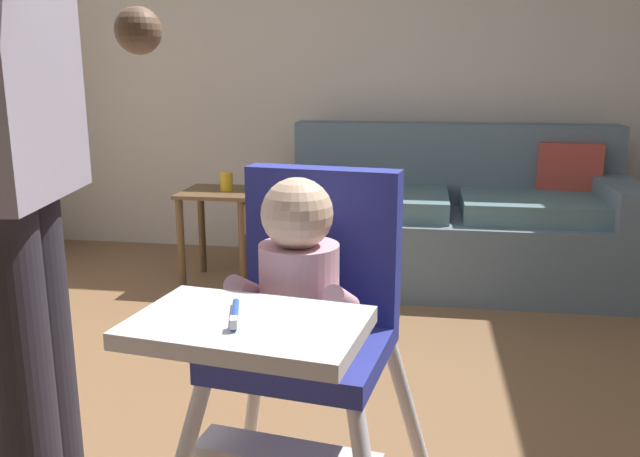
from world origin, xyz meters
name	(u,v)px	position (x,y,z in m)	size (l,w,h in m)	color
wall_far	(361,41)	(0.00, 2.44, 1.33)	(4.97, 0.06, 2.67)	silver
couch	(454,222)	(0.59, 1.92, 0.33)	(1.88, 0.86, 0.86)	slate
high_chair	(303,306)	(0.16, -0.40, 0.66)	(0.69, 0.79, 0.95)	white
adult_standing	(12,164)	(-0.43, -0.51, 0.97)	(0.57, 0.50, 1.70)	#2B2730
side_table	(220,215)	(-0.69, 1.67, 0.38)	(0.40, 0.40, 0.52)	brown
sippy_cup	(226,182)	(-0.65, 1.67, 0.57)	(0.07, 0.07, 0.10)	gold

